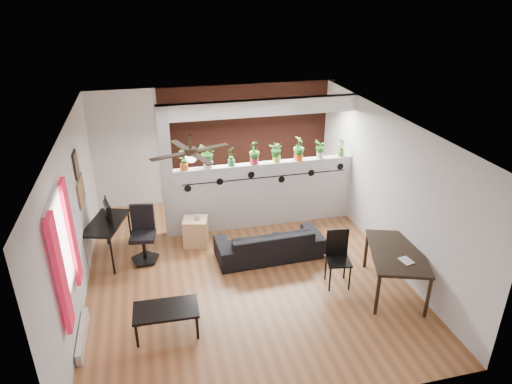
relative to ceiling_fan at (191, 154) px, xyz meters
The scene contains 29 objects.
room_shell 1.33m from the ceiling_fan, 20.56° to the left, with size 6.30×7.10×2.90m.
partition_wall 2.91m from the ceiling_fan, 48.37° to the left, with size 3.60×0.18×1.35m, color #BCBCC1.
ceiling_header 2.41m from the ceiling_fan, 48.37° to the left, with size 3.60×0.18×0.30m, color white.
pier_column 2.09m from the ceiling_fan, 99.77° to the left, with size 0.22×0.20×2.60m, color #BCBCC1.
brick_panel 3.78m from the ceiling_fan, 63.93° to the left, with size 3.90×0.05×2.60m, color #96402B.
vine_decal 2.64m from the ceiling_fan, 46.80° to the left, with size 3.31×0.01×0.30m.
window_assembly 2.13m from the ceiling_fan, 152.87° to the right, with size 0.09×1.30×1.55m.
baseboard_heater 2.96m from the ceiling_fan, 152.65° to the right, with size 0.08×1.00×0.18m, color beige.
corkboard 2.38m from the ceiling_fan, 144.85° to the left, with size 0.03×0.60×0.45m, color #976A49.
framed_art 2.19m from the ceiling_fan, 145.97° to the left, with size 0.03×0.34×0.44m.
ceiling_fan is the anchor object (origin of this frame).
potted_plant_0 1.95m from the ceiling_fan, 89.36° to the left, with size 0.27×0.25×0.42m.
potted_plant_1 1.99m from the ceiling_fan, 75.32° to the left, with size 0.29×0.32×0.49m.
potted_plant_2 2.16m from the ceiling_fan, 62.86° to the left, with size 0.25×0.23×0.39m.
potted_plant_3 2.38m from the ceiling_fan, 52.64° to the left, with size 0.31×0.30×0.46m.
potted_plant_4 2.67m from the ceiling_fan, 44.59° to the left, with size 0.28×0.27×0.43m.
potted_plant_5 2.99m from the ceiling_fan, 38.33° to the left, with size 0.25×0.29×0.48m.
potted_plant_6 3.36m from the ceiling_fan, 33.41° to the left, with size 0.18×0.21×0.38m.
potted_plant_7 3.73m from the ceiling_fan, 29.51° to the left, with size 0.22×0.20×0.37m.
sofa 2.53m from the ceiling_fan, 23.28° to the left, with size 1.83×0.72×0.54m, color black.
cube_shelf 2.42m from the ceiling_fan, 85.03° to the left, with size 0.45×0.40×0.54m, color tan.
cup 2.16m from the ceiling_fan, 82.85° to the left, with size 0.12×0.12×0.09m, color gray.
computer_desk 2.48m from the ceiling_fan, 140.82° to the left, with size 0.83×1.15×0.75m.
monitor 2.46m from the ceiling_fan, 137.43° to the left, with size 0.05×0.31×0.17m, color black.
office_chair 2.28m from the ceiling_fan, 129.85° to the left, with size 0.53×0.53×1.02m.
dining_table 3.58m from the ceiling_fan, 15.85° to the right, with size 1.20×1.53×0.73m.
book 3.54m from the ceiling_fan, 21.57° to the right, with size 0.16×0.21×0.02m, color gray.
folding_chair 2.88m from the ceiling_fan, 10.86° to the right, with size 0.44×0.44×0.95m.
coffee_table 2.26m from the ceiling_fan, 119.44° to the right, with size 0.92×0.53×0.42m.
Camera 1 is at (-1.34, -6.56, 4.58)m, focal length 32.00 mm.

